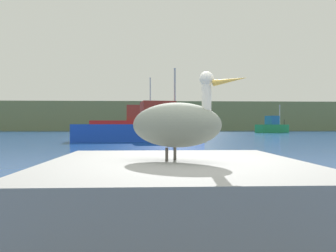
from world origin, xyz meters
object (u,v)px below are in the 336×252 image
fishing_boat_blue (142,128)px  fishing_boat_red (130,125)px  pelican (176,124)px  fishing_boat_green (272,127)px

fishing_boat_blue → fishing_boat_red: bearing=88.0°
fishing_boat_blue → pelican: bearing=-95.7°
fishing_boat_green → fishing_boat_red: size_ratio=0.64×
fishing_boat_green → fishing_boat_red: 20.17m
pelican → fishing_boat_blue: bearing=125.4°
fishing_boat_red → fishing_boat_blue: size_ratio=0.93×
fishing_boat_green → fishing_boat_blue: bearing=-153.1°
pelican → fishing_boat_red: (-2.38, 32.13, 0.04)m
fishing_boat_green → fishing_boat_red: (-18.03, -9.04, 0.28)m
fishing_boat_green → fishing_boat_blue: size_ratio=0.60×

